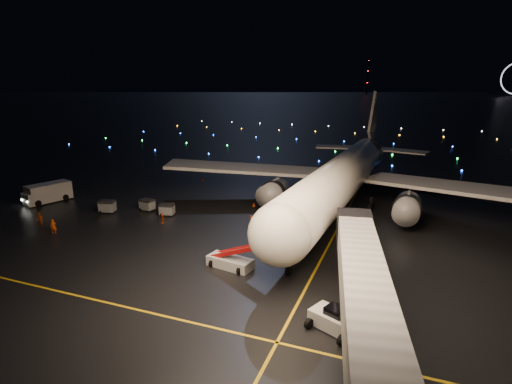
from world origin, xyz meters
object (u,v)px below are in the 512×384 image
belt_loader (230,252)px  baggage_cart_0 (167,210)px  service_truck (49,192)px  crew_a (53,227)px  pushback_tug (335,318)px  airliner (348,152)px  baggage_cart_2 (107,207)px  crew_c (162,218)px  crew_b (40,220)px  baggage_cart_1 (147,205)px

belt_loader → baggage_cart_0: belt_loader is taller
service_truck → crew_a: 16.48m
pushback_tug → service_truck: size_ratio=0.47×
airliner → pushback_tug: 34.66m
service_truck → baggage_cart_2: size_ratio=3.88×
airliner → pushback_tug: bearing=-79.1°
crew_c → baggage_cart_0: bearing=152.0°
crew_c → baggage_cart_0: 3.58m
crew_a → service_truck: bearing=98.6°
crew_a → belt_loader: bearing=-42.3°
belt_loader → baggage_cart_2: (-24.66, 10.25, -0.80)m
crew_b → baggage_cart_2: (4.24, 8.10, -0.04)m
baggage_cart_2 → service_truck: bearing=158.4°
baggage_cart_1 → pushback_tug: bearing=-23.2°
pushback_tug → baggage_cart_1: 37.80m
airliner → baggage_cart_2: 36.99m
crew_b → pushback_tug: bearing=0.3°
pushback_tug → baggage_cart_1: pushback_tug is taller
service_truck → airliner: bearing=35.3°
crew_b → baggage_cart_0: size_ratio=0.95×
crew_c → baggage_cart_1: bearing=-178.3°
airliner → crew_a: bearing=-138.4°
airliner → baggage_cart_0: 28.39m
airliner → belt_loader: (-7.68, -26.51, -6.82)m
airliner → crew_b: airliner is taller
pushback_tug → belt_loader: (-12.16, 7.00, 0.78)m
pushback_tug → belt_loader: bearing=173.7°
baggage_cart_2 → crew_a: bearing=-107.7°
crew_c → baggage_cart_2: bearing=-147.7°
crew_b → baggage_cart_0: (13.24, 10.15, -0.10)m
pushback_tug → crew_c: 30.90m
crew_a → crew_b: size_ratio=1.03×
crew_c → baggage_cart_2: baggage_cart_2 is taller
pushback_tug → baggage_cart_0: pushback_tug is taller
baggage_cart_0 → baggage_cart_1: baggage_cart_1 is taller
crew_a → crew_c: 13.50m
airliner → belt_loader: 28.43m
crew_c → baggage_cart_2: (-10.38, 1.26, 0.14)m
airliner → baggage_cart_2: (-32.34, -16.26, -7.62)m
crew_a → baggage_cart_1: size_ratio=0.97×
airliner → baggage_cart_2: bearing=-150.0°
crew_b → crew_c: bearing=38.0°
crew_a → baggage_cart_1: (5.17, 12.51, -0.12)m
crew_a → crew_b: 4.22m
airliner → baggage_cart_1: airliner is taller
airliner → crew_b: bearing=-143.1°
pushback_tug → crew_a: 37.89m
pushback_tug → airliner: bearing=121.2°
belt_loader → baggage_cart_1: belt_loader is taller
belt_loader → pushback_tug: bearing=-20.2°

